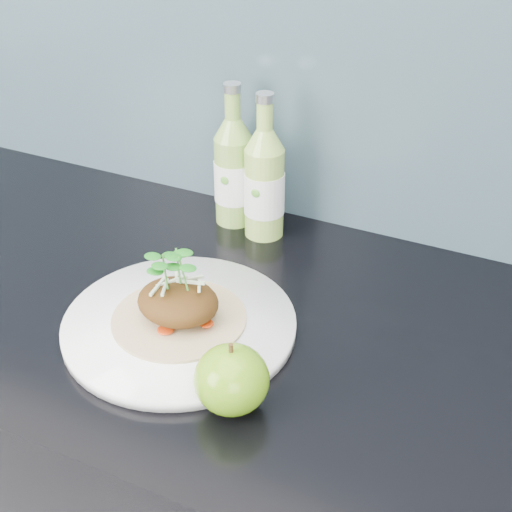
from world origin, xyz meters
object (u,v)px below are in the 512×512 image
object	(u,v)px
green_apple	(232,379)
cider_bottle_right	(264,184)
dinner_plate	(180,324)
cider_bottle_left	(234,171)

from	to	relation	value
green_apple	cider_bottle_right	distance (m)	0.39
dinner_plate	cider_bottle_left	world-z (taller)	cider_bottle_left
dinner_plate	cider_bottle_right	xyz separation A→B (m)	(-0.01, 0.27, 0.08)
dinner_plate	cider_bottle_right	size ratio (longest dim) A/B	1.47
green_apple	cider_bottle_left	bearing A→B (deg)	116.81
cider_bottle_left	green_apple	bearing A→B (deg)	-66.55
green_apple	cider_bottle_left	size ratio (longest dim) A/B	0.43
cider_bottle_right	dinner_plate	bearing A→B (deg)	-100.18
green_apple	dinner_plate	bearing A→B (deg)	143.06
dinner_plate	cider_bottle_right	distance (m)	0.28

